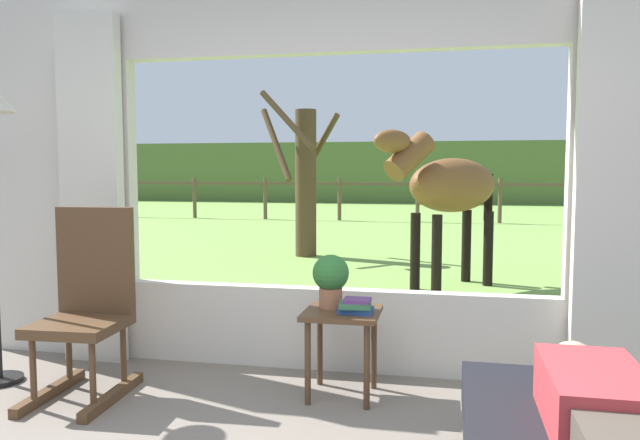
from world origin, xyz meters
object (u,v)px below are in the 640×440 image
(reclining_person, at_px, (609,424))
(book_stack, at_px, (356,306))
(rocking_chair, at_px, (88,304))
(horse, at_px, (448,187))
(potted_plant, at_px, (331,277))
(side_table, at_px, (342,326))
(pasture_tree, at_px, (304,178))

(reclining_person, relative_size, book_stack, 7.12)
(rocking_chair, xyz_separation_m, horse, (2.10, 3.66, 0.61))
(potted_plant, height_order, horse, horse)
(potted_plant, bearing_deg, reclining_person, -50.83)
(rocking_chair, distance_m, horse, 4.27)
(reclining_person, relative_size, horse, 0.83)
(side_table, height_order, book_stack, book_stack)
(pasture_tree, bearing_deg, book_stack, -73.89)
(reclining_person, distance_m, potted_plant, 1.92)
(reclining_person, xyz_separation_m, pasture_tree, (-2.66, 6.97, 0.69))
(pasture_tree, bearing_deg, horse, -45.17)
(book_stack, bearing_deg, reclining_person, -52.68)
(side_table, height_order, horse, horse)
(book_stack, height_order, horse, horse)
(side_table, bearing_deg, horse, 79.93)
(potted_plant, xyz_separation_m, horse, (0.68, 3.34, 0.45))
(reclining_person, distance_m, rocking_chair, 2.87)
(rocking_chair, bearing_deg, potted_plant, 9.93)
(horse, bearing_deg, reclining_person, 138.57)
(reclining_person, distance_m, book_stack, 1.71)
(pasture_tree, bearing_deg, reclining_person, -69.14)
(side_table, bearing_deg, potted_plant, 143.13)
(side_table, bearing_deg, book_stack, -34.42)
(rocking_chair, height_order, horse, horse)
(horse, bearing_deg, side_table, 122.34)
(book_stack, relative_size, horse, 0.12)
(rocking_chair, distance_m, side_table, 1.53)
(potted_plant, height_order, pasture_tree, pasture_tree)
(potted_plant, distance_m, horse, 3.44)
(rocking_chair, bearing_deg, side_table, 7.06)
(reclining_person, bearing_deg, book_stack, 127.63)
(rocking_chair, distance_m, pasture_tree, 5.85)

